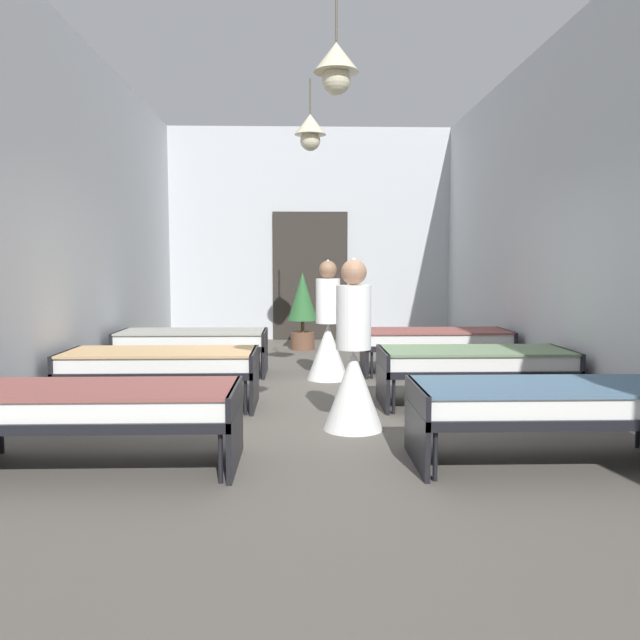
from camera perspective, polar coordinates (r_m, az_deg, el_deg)
ground_plane at (r=6.55m, az=-0.11°, el=-8.07°), size 5.85×12.11×0.10m
room_shell at (r=7.58m, az=-0.37°, el=9.21°), size 5.65×11.71×3.96m
bed_left_row_0 at (r=4.79m, az=-18.78°, el=-7.22°), size 1.90×0.84×0.57m
bed_right_row_0 at (r=4.91m, az=19.41°, el=-6.95°), size 1.90×0.84×0.57m
bed_left_row_1 at (r=6.60m, az=-13.95°, el=-3.79°), size 1.90×0.84×0.57m
bed_right_row_1 at (r=6.69m, az=13.54°, el=-3.67°), size 1.90×0.84×0.57m
bed_left_row_2 at (r=8.45m, az=-11.23°, el=-1.84°), size 1.90×0.84×0.57m
bed_right_row_2 at (r=8.52m, az=10.18°, el=-1.77°), size 1.90×0.84×0.57m
nurse_near_aisle at (r=5.56m, az=2.98°, el=-4.35°), size 0.52×0.52×1.49m
nurse_mid_aisle at (r=7.95m, az=0.70°, el=-1.51°), size 0.52×0.52×1.49m
potted_plant at (r=10.72m, az=-1.56°, el=1.35°), size 0.49×0.49×1.29m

